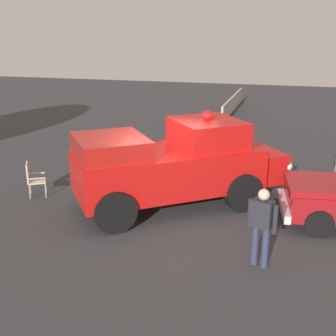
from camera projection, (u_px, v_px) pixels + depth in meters
ground_plane at (161, 213)px, 11.35m from camera, size 60.00×60.00×0.00m
vintage_fire_truck at (176, 164)px, 11.55m from camera, size 5.36×6.03×2.59m
lawn_chair_near_truck at (250, 162)px, 13.80m from camera, size 0.67×0.67×1.02m
lawn_chair_spare at (32, 177)px, 12.37m from camera, size 0.67×0.68×1.02m
spectator_seated at (253, 160)px, 13.67m from camera, size 0.59×0.65×1.29m
spectator_standing at (262, 222)px, 8.55m from camera, size 0.39×0.64×1.68m
traffic_cone at (142, 168)px, 14.10m from camera, size 0.40×0.40×0.64m
background_fence at (233, 103)px, 25.92m from camera, size 8.05×0.12×0.90m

